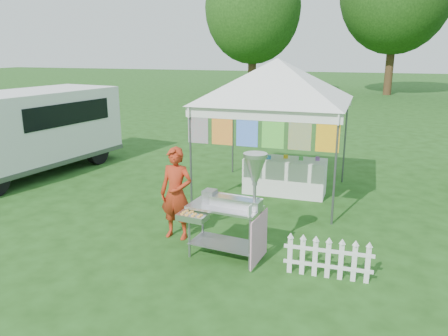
% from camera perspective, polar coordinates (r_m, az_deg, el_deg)
% --- Properties ---
extents(ground, '(120.00, 120.00, 0.00)m').
position_cam_1_polar(ground, '(6.89, 0.13, -12.22)').
color(ground, '#1D4012').
rests_on(ground, ground).
extents(canopy_main, '(4.24, 4.24, 3.45)m').
position_cam_1_polar(canopy_main, '(9.49, 7.01, 14.00)').
color(canopy_main, '#59595E').
rests_on(canopy_main, ground).
extents(tree_left, '(6.40, 6.40, 9.53)m').
position_cam_1_polar(tree_left, '(30.95, 3.82, 20.15)').
color(tree_left, '#3E2E16').
rests_on(tree_left, ground).
extents(donut_cart, '(1.31, 0.81, 1.72)m').
position_cam_1_polar(donut_cart, '(6.59, 1.52, -3.94)').
color(donut_cart, gray).
rests_on(donut_cart, ground).
extents(vendor, '(0.60, 0.40, 1.60)m').
position_cam_1_polar(vendor, '(7.49, -6.25, -3.33)').
color(vendor, '#A42B14').
rests_on(vendor, ground).
extents(cargo_van, '(2.83, 5.39, 2.13)m').
position_cam_1_polar(cargo_van, '(12.48, -24.18, 4.56)').
color(cargo_van, white).
rests_on(cargo_van, ground).
extents(picket_fence, '(1.26, 0.07, 0.56)m').
position_cam_1_polar(picket_fence, '(6.51, 13.41, -11.55)').
color(picket_fence, white).
rests_on(picket_fence, ground).
extents(display_table, '(1.80, 0.70, 0.81)m').
position_cam_1_polar(display_table, '(9.94, 7.92, -1.07)').
color(display_table, white).
rests_on(display_table, ground).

